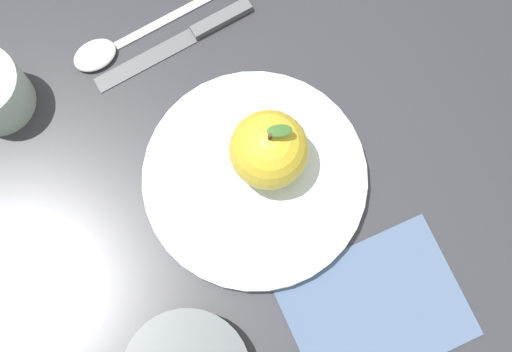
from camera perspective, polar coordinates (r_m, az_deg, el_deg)
ground_plane at (r=0.76m, az=-0.85°, el=0.92°), size 2.40×2.40×0.00m
dinner_plate at (r=0.74m, az=0.00°, el=-0.18°), size 0.23×0.23×0.02m
apple at (r=0.70m, az=1.02°, el=2.04°), size 0.08×0.08×0.09m
knife at (r=0.80m, az=-5.29°, el=10.79°), size 0.19×0.02×0.01m
spoon at (r=0.81m, az=-11.09°, el=9.94°), size 0.18×0.03×0.01m
linen_napkin at (r=0.74m, az=9.33°, el=-10.18°), size 0.18×0.15×0.00m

